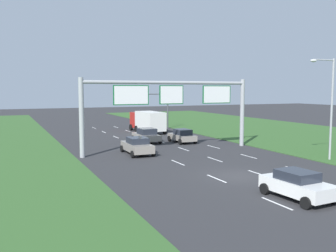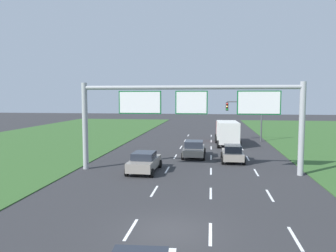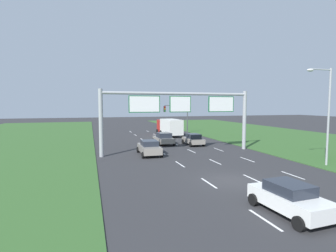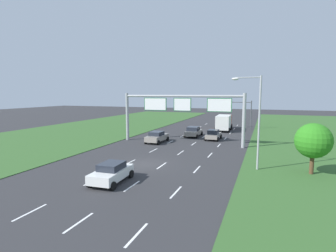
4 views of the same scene
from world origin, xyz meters
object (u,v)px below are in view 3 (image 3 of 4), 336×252
car_mid_lane (149,147)px  traffic_light_mast (178,113)px  car_near_red (164,138)px  car_far_ahead (193,139)px  car_lead_silver (290,198)px  street_lamp (326,108)px  box_truck (169,127)px  sign_gantry (180,109)px

car_mid_lane → traffic_light_mast: 21.90m
car_near_red → car_far_ahead: car_near_red is taller
car_lead_silver → street_lamp: 13.41m
car_mid_lane → box_truck: 17.42m
car_near_red → sign_gantry: bearing=-89.5°
car_lead_silver → car_mid_lane: size_ratio=0.94×
car_near_red → car_far_ahead: (3.59, -1.84, -0.03)m
car_near_red → traffic_light_mast: size_ratio=0.80×
car_mid_lane → traffic_light_mast: traffic_light_mast is taller
car_mid_lane → traffic_light_mast: size_ratio=0.80×
box_truck → car_far_ahead: bearing=-92.1°
car_lead_silver → traffic_light_mast: 36.96m
car_mid_lane → street_lamp: bearing=-33.4°
car_far_ahead → traffic_light_mast: traffic_light_mast is taller
car_near_red → box_truck: bearing=68.3°
car_mid_lane → car_far_ahead: car_mid_lane is taller
car_far_ahead → street_lamp: street_lamp is taller
car_near_red → car_mid_lane: 7.75m
car_near_red → car_mid_lane: (-3.53, -6.90, -0.01)m
car_lead_silver → car_far_ahead: size_ratio=1.06×
car_mid_lane → street_lamp: 17.00m
car_lead_silver → sign_gantry: sign_gantry is taller
car_mid_lane → car_lead_silver: bearing=-77.7°
car_lead_silver → street_lamp: bearing=33.2°
car_near_red → traffic_light_mast: 14.26m
car_near_red → car_lead_silver: (-0.26, -23.81, -0.01)m
sign_gantry → traffic_light_mast: (6.20, 18.95, -1.07)m
car_lead_silver → car_far_ahead: car_lead_silver is taller
car_lead_silver → street_lamp: (10.24, 7.53, 4.28)m
sign_gantry → street_lamp: size_ratio=2.03×
box_truck → car_near_red: bearing=-113.9°
car_far_ahead → box_truck: size_ratio=0.52×
car_lead_silver → street_lamp: size_ratio=0.49×
car_far_ahead → sign_gantry: (-3.53, -4.67, 4.17)m
box_truck → car_lead_silver: bearing=-98.9°
car_far_ahead → traffic_light_mast: size_ratio=0.71×
car_lead_silver → sign_gantry: bearing=85.8°
sign_gantry → street_lamp: 13.92m
car_mid_lane → sign_gantry: size_ratio=0.26×
sign_gantry → street_lamp: bearing=-44.6°
box_truck → street_lamp: bearing=-78.0°
car_lead_silver → box_truck: 33.03m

